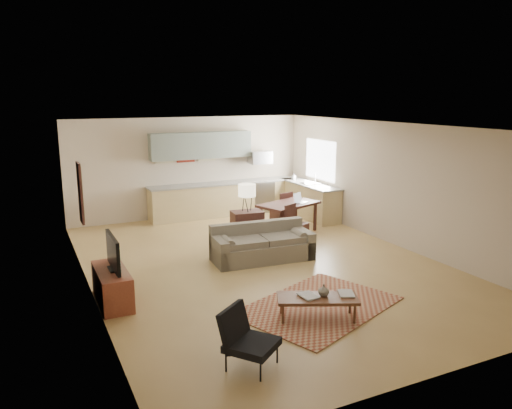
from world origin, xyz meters
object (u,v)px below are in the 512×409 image
coffee_table (317,308)px  tv_credenza (112,286)px  console_table (247,228)px  sofa (262,243)px  dining_table (288,218)px  armchair (252,339)px

coffee_table → tv_credenza: (-2.63, 1.94, 0.10)m
tv_credenza → console_table: (3.25, 1.91, 0.11)m
tv_credenza → sofa: bearing=15.6°
dining_table → console_table: bearing=-179.1°
armchair → console_table: console_table is taller
tv_credenza → dining_table: bearing=27.7°
coffee_table → armchair: (-1.44, -0.79, 0.19)m
console_table → dining_table: bearing=27.0°
sofa → console_table: console_table is taller
console_table → tv_credenza: bearing=-142.9°
console_table → dining_table: (1.32, 0.49, -0.02)m
sofa → tv_credenza: sofa is taller
coffee_table → tv_credenza: 3.27m
dining_table → sofa: bearing=-153.1°
armchair → console_table: (2.07, 4.65, 0.02)m
sofa → armchair: 4.09m
coffee_table → dining_table: bearing=90.8°
coffee_table → armchair: bearing=-126.3°
coffee_table → dining_table: 4.77m
coffee_table → tv_credenza: tv_credenza is taller
dining_table → armchair: bearing=-142.9°
coffee_table → dining_table: dining_table is taller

